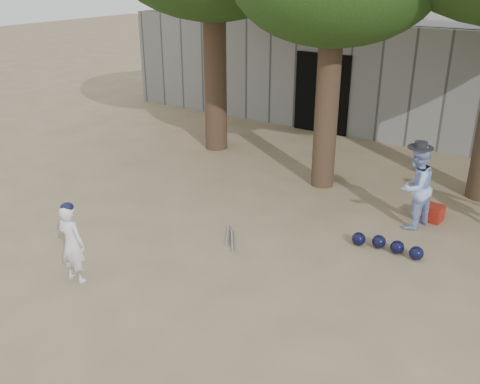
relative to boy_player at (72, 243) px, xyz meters
The scene contains 7 objects.
ground 1.67m from the boy_player, 58.20° to the left, with size 70.00×70.00×0.00m, color #937C5E.
boy_player is the anchor object (origin of this frame).
spectator_blue 5.85m from the boy_player, 51.55° to the left, with size 0.75×0.58×1.53m, color #99B3ED.
red_bag 6.38m from the boy_player, 52.61° to the left, with size 0.42×0.32×0.30m, color #A72816.
back_building 11.72m from the boy_player, 85.98° to the left, with size 16.00×5.24×3.00m.
helmet_row 5.01m from the boy_player, 43.64° to the left, with size 1.19×0.32×0.23m.
bat_pile 2.69m from the boy_player, 62.56° to the left, with size 0.63×0.75×0.06m.
Camera 1 is at (5.07, -5.71, 4.36)m, focal length 40.00 mm.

